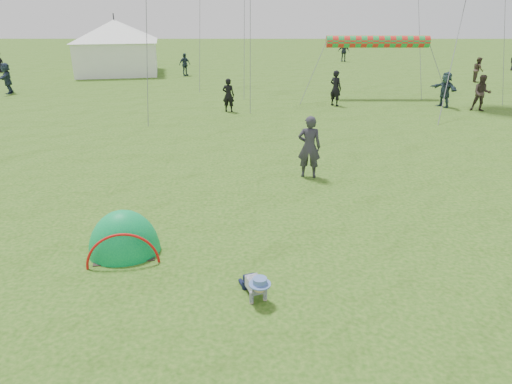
{
  "coord_description": "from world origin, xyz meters",
  "views": [
    {
      "loc": [
        0.18,
        -6.63,
        4.77
      ],
      "look_at": [
        0.16,
        2.63,
        1.0
      ],
      "focal_mm": 32.0,
      "sensor_mm": 36.0,
      "label": 1
    }
  ],
  "objects_px": {
    "standing_adult": "(309,147)",
    "event_marquee": "(117,45)",
    "crawling_toddler": "(256,285)",
    "popup_tent": "(126,252)"
  },
  "relations": [
    {
      "from": "crawling_toddler",
      "to": "standing_adult",
      "type": "bearing_deg",
      "value": 54.62
    },
    {
      "from": "standing_adult",
      "to": "event_marquee",
      "type": "distance_m",
      "value": 25.99
    },
    {
      "from": "popup_tent",
      "to": "event_marquee",
      "type": "bearing_deg",
      "value": 94.41
    },
    {
      "from": "standing_adult",
      "to": "crawling_toddler",
      "type": "bearing_deg",
      "value": 84.47
    },
    {
      "from": "event_marquee",
      "to": "popup_tent",
      "type": "bearing_deg",
      "value": -85.3
    },
    {
      "from": "crawling_toddler",
      "to": "event_marquee",
      "type": "xyz_separation_m",
      "value": [
        -10.57,
        29.15,
        1.82
      ]
    },
    {
      "from": "popup_tent",
      "to": "standing_adult",
      "type": "height_order",
      "value": "standing_adult"
    },
    {
      "from": "crawling_toddler",
      "to": "standing_adult",
      "type": "xyz_separation_m",
      "value": [
        1.56,
        6.2,
        0.67
      ]
    },
    {
      "from": "crawling_toddler",
      "to": "popup_tent",
      "type": "relative_size",
      "value": 0.37
    },
    {
      "from": "popup_tent",
      "to": "standing_adult",
      "type": "relative_size",
      "value": 1.01
    }
  ]
}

